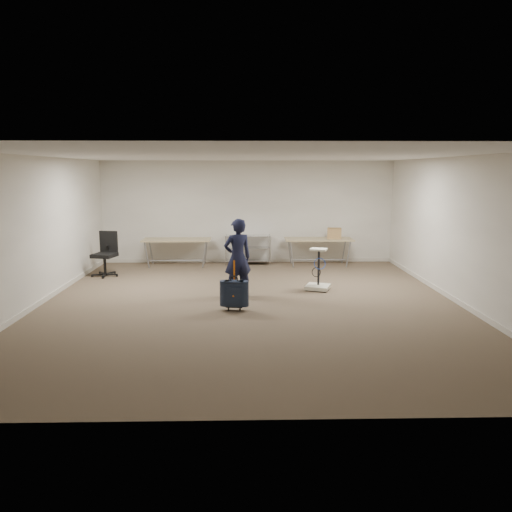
{
  "coord_description": "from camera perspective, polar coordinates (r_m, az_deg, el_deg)",
  "views": [
    {
      "loc": [
        -0.1,
        -9.26,
        2.53
      ],
      "look_at": [
        0.13,
        0.3,
        0.89
      ],
      "focal_mm": 35.0,
      "sensor_mm": 36.0,
      "label": 1
    }
  ],
  "objects": [
    {
      "name": "ground",
      "position": [
        9.59,
        -0.72,
        -5.54
      ],
      "size": [
        9.0,
        9.0,
        0.0
      ],
      "primitive_type": "plane",
      "color": "brown",
      "rests_on": "ground"
    },
    {
      "name": "cardboard_box",
      "position": [
        13.57,
        8.93,
        2.59
      ],
      "size": [
        0.41,
        0.34,
        0.28
      ],
      "primitive_type": "cube",
      "rotation": [
        0.0,
        0.0,
        -0.17
      ],
      "color": "#A36D4C",
      "rests_on": "folding_table_right"
    },
    {
      "name": "folding_table_left",
      "position": [
        13.46,
        -9.05,
        1.71
      ],
      "size": [
        1.8,
        0.75,
        0.73
      ],
      "color": "tan",
      "rests_on": "ground"
    },
    {
      "name": "wire_shelf",
      "position": [
        13.62,
        -0.93,
        0.91
      ],
      "size": [
        1.22,
        0.47,
        0.8
      ],
      "color": "silver",
      "rests_on": "ground"
    },
    {
      "name": "office_chair",
      "position": [
        12.65,
        -16.8,
        -0.72
      ],
      "size": [
        0.65,
        0.65,
        1.08
      ],
      "color": "black",
      "rests_on": "ground"
    },
    {
      "name": "person",
      "position": [
        10.06,
        -2.12,
        -0.2
      ],
      "size": [
        0.68,
        0.57,
        1.59
      ],
      "primitive_type": "imported",
      "rotation": [
        0.0,
        0.0,
        3.52
      ],
      "color": "black",
      "rests_on": "ground"
    },
    {
      "name": "suitcase",
      "position": [
        9.11,
        -2.5,
        -4.32
      ],
      "size": [
        0.36,
        0.24,
        0.93
      ],
      "color": "#161A32",
      "rests_on": "ground"
    },
    {
      "name": "room_shell",
      "position": [
        10.92,
        -0.81,
        -3.38
      ],
      "size": [
        8.0,
        9.0,
        9.0
      ],
      "color": "beige",
      "rests_on": "ground"
    },
    {
      "name": "folding_table_right",
      "position": [
        13.48,
        7.18,
        1.77
      ],
      "size": [
        1.8,
        0.75,
        0.73
      ],
      "color": "tan",
      "rests_on": "ground"
    },
    {
      "name": "equipment_cart",
      "position": [
        10.79,
        7.09,
        -2.61
      ],
      "size": [
        0.63,
        0.63,
        0.9
      ],
      "color": "#ECE8CB",
      "rests_on": "ground"
    }
  ]
}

